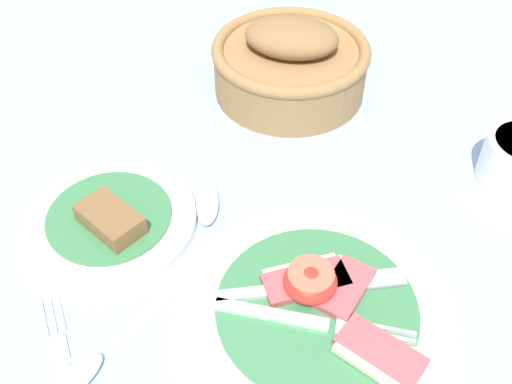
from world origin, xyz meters
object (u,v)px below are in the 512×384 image
breakfast_plate (317,309)px  fork_on_cloth (66,382)px  bread_basket (290,63)px  teaspoon_by_saucer (208,186)px  teaspoon_near_cup (95,361)px  bread_plate (110,220)px

breakfast_plate → fork_on_cloth: size_ratio=1.71×
bread_basket → fork_on_cloth: bearing=-86.4°
teaspoon_by_saucer → teaspoon_near_cup: size_ratio=0.90×
bread_plate → bread_basket: (0.05, 0.32, 0.04)m
breakfast_plate → bread_plate: (-0.24, -0.01, -0.00)m
bread_plate → fork_on_cloth: bearing=-63.0°
bread_basket → teaspoon_by_saucer: 0.22m
breakfast_plate → bread_plate: bearing=-177.8°
bread_plate → fork_on_cloth: 0.18m
bread_plate → breakfast_plate: bearing=2.2°
bread_basket → teaspoon_by_saucer: (0.01, -0.22, -0.04)m
bread_basket → teaspoon_by_saucer: size_ratio=1.20×
bread_plate → fork_on_cloth: (0.08, -0.16, -0.01)m
breakfast_plate → bread_basket: bearing=121.7°
teaspoon_by_saucer → teaspoon_near_cup: bearing=-24.0°
teaspoon_by_saucer → fork_on_cloth: teaspoon_by_saucer is taller
teaspoon_near_cup → teaspoon_by_saucer: bearing=-163.3°
breakfast_plate → bread_plate: breakfast_plate is taller
breakfast_plate → teaspoon_near_cup: 0.21m
bread_basket → teaspoon_near_cup: (0.04, -0.45, -0.04)m
teaspoon_by_saucer → bread_basket: bearing=149.8°
fork_on_cloth → bread_plate: bearing=-25.3°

